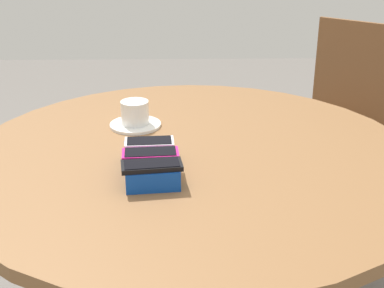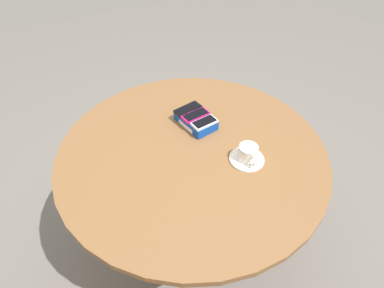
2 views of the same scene
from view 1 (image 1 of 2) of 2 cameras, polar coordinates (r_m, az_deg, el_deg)
The scene contains 8 objects.
round_table at distance 1.39m, azimuth 0.00°, elevation -4.55°, with size 1.16×1.16×0.76m.
phone_box at distance 1.23m, azimuth -4.39°, elevation -2.26°, with size 0.20×0.14×0.05m.
phone_black at distance 1.16m, azimuth -4.32°, elevation -2.29°, with size 0.08×0.14×0.01m.
phone_magenta at distance 1.21m, azimuth -4.46°, elevation -1.06°, with size 0.07×0.13×0.01m.
phone_white at distance 1.27m, azimuth -4.58°, elevation 0.15°, with size 0.07×0.12×0.01m.
saucer at distance 1.52m, azimuth -6.05°, elevation 2.05°, with size 0.14×0.14×0.01m, color white.
coffee_cup at distance 1.51m, azimuth -6.09°, elevation 3.43°, with size 0.11×0.08×0.07m.
chair_near_window at distance 2.25m, azimuth 15.64°, elevation 0.82°, with size 0.58×0.58×0.93m.
Camera 1 is at (-1.24, 0.03, 1.30)m, focal length 50.00 mm.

